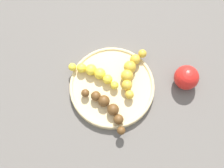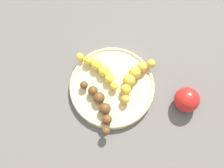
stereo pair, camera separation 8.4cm
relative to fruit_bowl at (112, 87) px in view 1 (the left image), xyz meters
The scene contains 6 objects.
ground_plane 0.01m from the fruit_bowl, ahead, with size 2.40×2.40×0.00m, color #56514C.
fruit_bowl is the anchor object (origin of this frame).
banana_overripe 0.07m from the fruit_bowl, 166.04° to the right, with size 0.09×0.16×0.03m.
banana_spotted 0.07m from the fruit_bowl, 30.96° to the right, with size 0.16×0.06×0.04m.
banana_yellow 0.06m from the fruit_bowl, 80.90° to the left, with size 0.05×0.16×0.03m.
apple_red 0.22m from the fruit_bowl, 59.92° to the right, with size 0.07×0.07×0.07m, color red.
Camera 1 is at (-0.25, -0.11, 0.83)m, focal length 47.21 mm.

